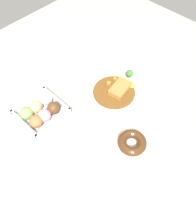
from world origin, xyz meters
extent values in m
plane|color=#B2A893|center=(0.00, 0.00, 0.00)|extent=(1.60, 1.60, 0.00)
cylinder|color=white|center=(-0.13, -0.04, 0.01)|extent=(0.27, 0.27, 0.02)
cylinder|color=brown|center=(-0.10, -0.06, 0.02)|extent=(0.18, 0.18, 0.01)
cube|color=#A87538|center=(-0.12, -0.04, 0.04)|extent=(0.11, 0.08, 0.02)
cylinder|color=white|center=(-0.17, -0.02, 0.02)|extent=(0.06, 0.06, 0.00)
ellipsoid|color=yellow|center=(-0.17, -0.02, 0.03)|extent=(0.03, 0.03, 0.02)
cylinder|color=#8CB766|center=(-0.20, -0.06, 0.03)|extent=(0.01, 0.01, 0.02)
sphere|color=#387A2D|center=(-0.20, -0.06, 0.05)|extent=(0.03, 0.03, 0.03)
cube|color=orange|center=(-0.15, -0.10, 0.02)|extent=(0.02, 0.02, 0.01)
cube|color=orange|center=(-0.11, -0.10, 0.03)|extent=(0.02, 0.02, 0.02)
cube|color=white|center=(0.18, -0.20, 0.01)|extent=(0.17, 0.16, 0.01)
cube|color=white|center=(0.10, -0.20, 0.03)|extent=(0.01, 0.16, 0.03)
cube|color=white|center=(0.26, -0.20, 0.03)|extent=(0.01, 0.16, 0.03)
cube|color=white|center=(0.18, -0.27, 0.03)|extent=(0.17, 0.01, 0.03)
cube|color=white|center=(0.18, -0.12, 0.03)|extent=(0.17, 0.01, 0.03)
sphere|color=silver|center=(0.13, -0.22, 0.04)|extent=(0.05, 0.05, 0.05)
sphere|color=#DBB77A|center=(0.18, -0.22, 0.04)|extent=(0.05, 0.05, 0.05)
sphere|color=#84A860|center=(0.22, -0.22, 0.04)|extent=(0.05, 0.05, 0.05)
sphere|color=brown|center=(0.14, -0.17, 0.04)|extent=(0.05, 0.05, 0.05)
sphere|color=pink|center=(0.18, -0.16, 0.04)|extent=(0.05, 0.05, 0.05)
sphere|color=#9E6B3D|center=(0.22, -0.17, 0.04)|extent=(0.05, 0.05, 0.05)
cube|color=white|center=(0.03, 0.14, 0.00)|extent=(0.13, 0.13, 0.00)
torus|color=#4C2B14|center=(0.03, 0.14, 0.02)|extent=(0.11, 0.11, 0.03)
camera|label=1|loc=(0.39, 0.31, 0.76)|focal=36.40mm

